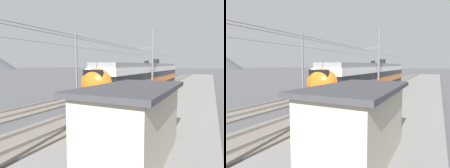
{
  "view_description": "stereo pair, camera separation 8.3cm",
  "coord_description": "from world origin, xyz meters",
  "views": [
    {
      "loc": [
        -14.14,
        -6.76,
        3.66
      ],
      "look_at": [
        3.45,
        2.25,
        1.71
      ],
      "focal_mm": 31.2,
      "sensor_mm": 36.0,
      "label": 1
    },
    {
      "loc": [
        -14.1,
        -6.83,
        3.66
      ],
      "look_at": [
        3.45,
        2.25,
        1.71
      ],
      "focal_mm": 31.2,
      "sensor_mm": 36.0,
      "label": 2
    }
  ],
  "objects": [
    {
      "name": "handbag_near_sign",
      "position": [
        0.0,
        -1.84,
        0.48
      ],
      "size": [
        0.32,
        0.18,
        0.39
      ],
      "color": "black",
      "rests_on": "platform_slab"
    },
    {
      "name": "train_far_track",
      "position": [
        23.2,
        6.13,
        2.23
      ],
      "size": [
        27.97,
        2.94,
        4.27
      ],
      "color": "#2D2D30",
      "rests_on": "track_far"
    },
    {
      "name": "track_far",
      "position": [
        0.0,
        6.13,
        0.07
      ],
      "size": [
        120.0,
        3.0,
        0.28
      ],
      "color": "slate",
      "rests_on": "ground"
    },
    {
      "name": "catenary_mast_far_side",
      "position": [
        5.42,
        8.05,
        4.02
      ],
      "size": [
        41.65,
        2.37,
        7.68
      ],
      "color": "slate",
      "rests_on": "ground"
    },
    {
      "name": "potted_plant_platform_edge",
      "position": [
        4.64,
        -1.52,
        0.84
      ],
      "size": [
        0.6,
        0.6,
        0.85
      ],
      "color": "brown",
      "rests_on": "platform_slab"
    },
    {
      "name": "track_near",
      "position": [
        0.0,
        1.18,
        0.07
      ],
      "size": [
        120.0,
        3.0,
        0.28
      ],
      "color": "slate",
      "rests_on": "ground"
    },
    {
      "name": "platform_sign",
      "position": [
        -0.6,
        -2.08,
        1.93
      ],
      "size": [
        0.7,
        0.08,
        2.15
      ],
      "color": "#59595B",
      "rests_on": "platform_slab"
    },
    {
      "name": "handbag_beside_passenger",
      "position": [
        -5.52,
        -4.12,
        0.51
      ],
      "size": [
        0.32,
        0.18,
        0.44
      ],
      "color": "black",
      "rests_on": "platform_slab"
    },
    {
      "name": "platform_shelter",
      "position": [
        -7.81,
        -4.4,
        1.67
      ],
      "size": [
        5.02,
        2.6,
        2.59
      ],
      "color": "#B7AD99",
      "rests_on": "platform_slab"
    },
    {
      "name": "platform_slab",
      "position": [
        0.0,
        -4.11,
        0.18
      ],
      "size": [
        120.0,
        6.3,
        0.35
      ],
      "primitive_type": "cube",
      "color": "gray",
      "rests_on": "ground"
    },
    {
      "name": "train_near_platform",
      "position": [
        12.22,
        1.18,
        2.23
      ],
      "size": [
        28.56,
        2.9,
        4.27
      ],
      "color": "#2D2D30",
      "rests_on": "track_near"
    },
    {
      "name": "passenger_walking",
      "position": [
        -6.69,
        -3.88,
        1.29
      ],
      "size": [
        0.53,
        0.22,
        1.69
      ],
      "color": "#383842",
      "rests_on": "platform_slab"
    },
    {
      "name": "ground_plane",
      "position": [
        0.0,
        0.0,
        0.0
      ],
      "size": [
        400.0,
        400.0,
        0.0
      ],
      "primitive_type": "plane",
      "color": "#565659"
    },
    {
      "name": "catenary_mast_mid",
      "position": [
        8.46,
        -0.43,
        4.11
      ],
      "size": [
        41.65,
        2.02,
        7.95
      ],
      "color": "slate",
      "rests_on": "ground"
    }
  ]
}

